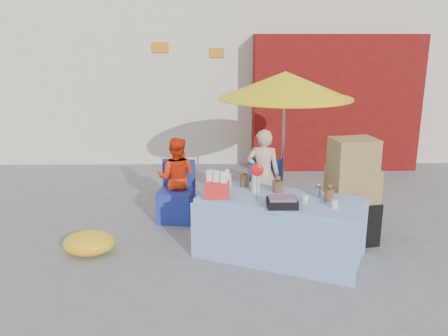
{
  "coord_description": "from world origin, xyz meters",
  "views": [
    {
      "loc": [
        -0.13,
        -5.0,
        2.57
      ],
      "look_at": [
        -0.03,
        0.6,
        1.0
      ],
      "focal_mm": 38.0,
      "sensor_mm": 36.0,
      "label": 1
    }
  ],
  "objects_px": {
    "vendor_orange": "(176,178)",
    "umbrella": "(285,86)",
    "chair_left": "(176,203)",
    "market_table": "(279,226)",
    "chair_right": "(263,202)",
    "box_stack": "(351,195)",
    "vendor_beige": "(263,173)"
  },
  "relations": [
    {
      "from": "vendor_orange",
      "to": "umbrella",
      "type": "xyz_separation_m",
      "value": [
        1.55,
        0.15,
        1.3
      ]
    },
    {
      "from": "chair_left",
      "to": "vendor_orange",
      "type": "xyz_separation_m",
      "value": [
        -0.0,
        0.13,
        0.34
      ]
    },
    {
      "from": "market_table",
      "to": "chair_right",
      "type": "distance_m",
      "value": 1.18
    },
    {
      "from": "umbrella",
      "to": "box_stack",
      "type": "bearing_deg",
      "value": -55.47
    },
    {
      "from": "chair_left",
      "to": "vendor_beige",
      "type": "bearing_deg",
      "value": 14.6
    },
    {
      "from": "chair_left",
      "to": "box_stack",
      "type": "relative_size",
      "value": 0.62
    },
    {
      "from": "umbrella",
      "to": "chair_left",
      "type": "bearing_deg",
      "value": -169.59
    },
    {
      "from": "chair_right",
      "to": "box_stack",
      "type": "relative_size",
      "value": 0.62
    },
    {
      "from": "chair_left",
      "to": "vendor_beige",
      "type": "height_order",
      "value": "vendor_beige"
    },
    {
      "from": "vendor_beige",
      "to": "umbrella",
      "type": "distance_m",
      "value": 1.29
    },
    {
      "from": "chair_right",
      "to": "vendor_beige",
      "type": "height_order",
      "value": "vendor_beige"
    },
    {
      "from": "vendor_beige",
      "to": "market_table",
      "type": "bearing_deg",
      "value": 101.59
    },
    {
      "from": "chair_left",
      "to": "box_stack",
      "type": "height_order",
      "value": "box_stack"
    },
    {
      "from": "chair_right",
      "to": "box_stack",
      "type": "distance_m",
      "value": 1.34
    },
    {
      "from": "box_stack",
      "to": "chair_left",
      "type": "bearing_deg",
      "value": 161.14
    },
    {
      "from": "market_table",
      "to": "box_stack",
      "type": "bearing_deg",
      "value": 45.86
    },
    {
      "from": "box_stack",
      "to": "vendor_orange",
      "type": "bearing_deg",
      "value": 158.19
    },
    {
      "from": "vendor_orange",
      "to": "vendor_beige",
      "type": "bearing_deg",
      "value": -171.55
    },
    {
      "from": "market_table",
      "to": "chair_left",
      "type": "bearing_deg",
      "value": 161.6
    },
    {
      "from": "chair_left",
      "to": "chair_right",
      "type": "xyz_separation_m",
      "value": [
        1.25,
        0.0,
        0.0
      ]
    },
    {
      "from": "market_table",
      "to": "vendor_orange",
      "type": "bearing_deg",
      "value": 158.56
    },
    {
      "from": "market_table",
      "to": "vendor_beige",
      "type": "height_order",
      "value": "vendor_beige"
    },
    {
      "from": "chair_left",
      "to": "chair_right",
      "type": "distance_m",
      "value": 1.25
    },
    {
      "from": "vendor_beige",
      "to": "chair_right",
      "type": "bearing_deg",
      "value": 99.44
    },
    {
      "from": "market_table",
      "to": "vendor_orange",
      "type": "height_order",
      "value": "vendor_orange"
    },
    {
      "from": "market_table",
      "to": "umbrella",
      "type": "bearing_deg",
      "value": 104.44
    },
    {
      "from": "chair_right",
      "to": "vendor_beige",
      "type": "distance_m",
      "value": 0.42
    },
    {
      "from": "chair_right",
      "to": "box_stack",
      "type": "xyz_separation_m",
      "value": [
        1.03,
        -0.78,
        0.37
      ]
    },
    {
      "from": "vendor_beige",
      "to": "box_stack",
      "type": "height_order",
      "value": "box_stack"
    },
    {
      "from": "umbrella",
      "to": "box_stack",
      "type": "xyz_separation_m",
      "value": [
        0.73,
        -1.06,
        -1.26
      ]
    },
    {
      "from": "chair_right",
      "to": "vendor_beige",
      "type": "relative_size",
      "value": 0.65
    },
    {
      "from": "market_table",
      "to": "vendor_beige",
      "type": "distance_m",
      "value": 1.34
    }
  ]
}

